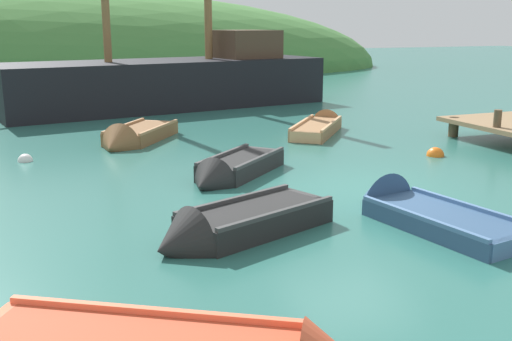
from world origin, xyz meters
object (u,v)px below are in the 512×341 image
buoy_white (25,161)px  rowboat_outer_left (233,229)px  sailing_ship (170,89)px  buoy_orange (435,156)px  rowboat_far (416,215)px  rowboat_center (320,128)px  rowboat_near_dock (232,172)px  rowboat_outer_right (133,139)px

buoy_white → rowboat_outer_left: bearing=-67.6°
sailing_ship → buoy_orange: (3.84, -11.19, -0.68)m
rowboat_outer_left → rowboat_far: rowboat_far is taller
rowboat_outer_left → sailing_ship: bearing=-121.4°
rowboat_center → buoy_orange: size_ratio=7.79×
rowboat_outer_left → rowboat_far: size_ratio=0.96×
rowboat_near_dock → buoy_white: bearing=-81.5°
rowboat_center → buoy_white: rowboat_center is taller
sailing_ship → buoy_orange: bearing=99.4°
rowboat_near_dock → buoy_orange: bearing=139.9°
rowboat_center → buoy_orange: bearing=-126.5°
rowboat_outer_right → rowboat_far: rowboat_outer_right is taller
rowboat_outer_left → buoy_orange: rowboat_outer_left is taller
sailing_ship → rowboat_outer_right: bearing=58.5°
sailing_ship → rowboat_center: size_ratio=4.51×
rowboat_center → rowboat_near_dock: (-4.34, -4.31, 0.02)m
rowboat_outer_right → rowboat_center: 5.56m
rowboat_center → buoy_white: (-8.35, -1.03, -0.10)m
rowboat_center → rowboat_near_dock: rowboat_near_dock is taller
rowboat_near_dock → rowboat_outer_left: size_ratio=0.87×
rowboat_center → rowboat_outer_left: rowboat_outer_left is taller
rowboat_outer_left → buoy_white: size_ratio=9.16×
rowboat_far → buoy_white: 9.22m
rowboat_near_dock → buoy_orange: 5.37m
sailing_ship → buoy_white: size_ratio=42.82×
sailing_ship → rowboat_center: (2.82, -7.07, -0.58)m
rowboat_outer_left → rowboat_outer_right: bearing=-111.0°
rowboat_center → rowboat_far: bearing=-157.2°
rowboat_near_dock → buoy_orange: rowboat_near_dock is taller
rowboat_outer_right → buoy_orange: rowboat_outer_right is taller
rowboat_center → rowboat_outer_right: bearing=126.8°
rowboat_center → buoy_white: 8.42m
sailing_ship → rowboat_center: bearing=102.2°
buoy_orange → rowboat_far: bearing=-131.0°
sailing_ship → rowboat_outer_left: 15.12m
rowboat_outer_right → rowboat_far: size_ratio=0.95×
rowboat_outer_right → buoy_orange: bearing=92.9°
rowboat_far → buoy_white: size_ratio=9.55×
rowboat_center → buoy_orange: 4.25m
buoy_orange → sailing_ship: bearing=108.9°
rowboat_outer_left → buoy_white: (-2.78, 6.76, -0.13)m
rowboat_center → rowboat_outer_left: 9.58m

